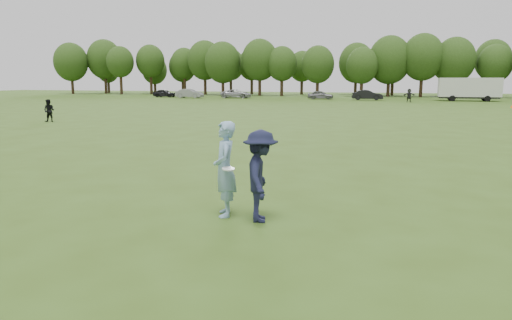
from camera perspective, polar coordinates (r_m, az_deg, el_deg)
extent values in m
plane|color=#364E16|center=(10.38, -6.79, -6.50)|extent=(200.00, 200.00, 0.00)
imported|color=#85ACCE|center=(9.86, -3.91, -1.14)|extent=(0.75, 0.89, 2.07)
imported|color=#171A34|center=(9.47, 0.57, -2.01)|extent=(1.02, 1.39, 1.93)
imported|color=black|center=(35.24, -24.44, 5.63)|extent=(0.88, 0.75, 1.59)
imported|color=#242424|center=(63.94, 18.60, 7.66)|extent=(1.69, 0.69, 1.78)
imported|color=black|center=(79.72, -11.36, 8.18)|extent=(3.91, 1.60, 1.33)
imported|color=gray|center=(75.26, -8.32, 8.23)|extent=(4.49, 1.64, 1.47)
imported|color=#ADACB1|center=(74.34, -2.47, 8.27)|extent=(5.14, 2.67, 1.38)
imported|color=slate|center=(70.41, 8.07, 8.06)|extent=(3.94, 1.76, 1.32)
imported|color=black|center=(68.85, 13.75, 7.89)|extent=(4.55, 1.92, 1.46)
cone|color=#FF5E0D|center=(55.34, 29.34, 5.85)|extent=(0.28, 0.28, 0.30)
cylinder|color=white|center=(9.51, -3.48, -1.10)|extent=(0.29, 0.29, 0.07)
cube|color=silver|center=(70.43, 25.11, 8.23)|extent=(8.00, 2.50, 2.60)
cube|color=black|center=(70.47, 25.02, 7.10)|extent=(7.60, 2.30, 0.25)
cylinder|color=black|center=(68.96, 23.34, 7.09)|extent=(0.80, 0.25, 0.80)
cylinder|color=black|center=(71.44, 23.12, 7.18)|extent=(0.80, 0.25, 0.80)
cylinder|color=black|center=(69.58, 26.96, 6.84)|extent=(0.80, 0.25, 0.80)
cylinder|color=black|center=(72.04, 26.62, 6.94)|extent=(0.80, 0.25, 0.80)
cube|color=#333333|center=(69.99, 21.44, 7.37)|extent=(1.20, 0.15, 0.12)
cylinder|color=#332114|center=(103.91, -21.96, 8.68)|extent=(0.56, 0.56, 3.63)
ellipsoid|color=#233A13|center=(103.97, -22.13, 11.28)|extent=(6.88, 6.88, 7.91)
cylinder|color=#332114|center=(104.17, -18.27, 9.03)|extent=(0.56, 0.56, 4.13)
ellipsoid|color=#233A13|center=(104.25, -18.43, 11.86)|extent=(7.25, 7.25, 8.34)
cylinder|color=#332114|center=(97.73, -16.50, 9.11)|extent=(0.56, 0.56, 4.18)
ellipsoid|color=#233A13|center=(97.80, -16.63, 11.68)|extent=(5.42, 5.42, 6.23)
cylinder|color=#332114|center=(98.15, -12.97, 9.29)|extent=(0.56, 0.56, 4.26)
ellipsoid|color=#233A13|center=(98.22, -13.07, 11.96)|extent=(5.79, 5.79, 6.66)
cylinder|color=#332114|center=(96.35, -8.89, 9.31)|extent=(0.56, 0.56, 3.91)
ellipsoid|color=#233A13|center=(96.40, -8.96, 11.85)|extent=(5.47, 5.47, 6.29)
cylinder|color=#332114|center=(92.56, -6.37, 9.32)|extent=(0.56, 0.56, 3.83)
ellipsoid|color=#233A13|center=(92.63, -6.42, 12.28)|extent=(6.75, 6.75, 7.76)
cylinder|color=#332114|center=(87.98, -4.15, 9.13)|extent=(0.56, 0.56, 3.25)
ellipsoid|color=#233A13|center=(88.03, -4.19, 12.06)|extent=(6.76, 6.76, 7.78)
cylinder|color=#332114|center=(86.07, 0.46, 9.29)|extent=(0.56, 0.56, 3.71)
ellipsoid|color=#233A13|center=(86.14, 0.46, 12.41)|extent=(6.68, 6.68, 7.68)
cylinder|color=#332114|center=(84.59, 3.23, 9.18)|extent=(0.56, 0.56, 3.46)
ellipsoid|color=#233A13|center=(84.63, 3.26, 11.93)|extent=(5.49, 5.49, 6.31)
cylinder|color=#332114|center=(83.15, 7.68, 8.98)|extent=(0.56, 0.56, 3.14)
ellipsoid|color=#233A13|center=(83.18, 7.74, 11.75)|extent=(5.78, 5.78, 6.64)
cylinder|color=#332114|center=(82.00, 13.03, 8.76)|extent=(0.56, 0.56, 3.01)
ellipsoid|color=#233A13|center=(82.03, 13.14, 11.43)|extent=(5.46, 5.46, 6.28)
cylinder|color=#332114|center=(84.20, 16.19, 8.72)|extent=(0.56, 0.56, 3.23)
ellipsoid|color=#233A13|center=(84.25, 16.35, 11.92)|extent=(7.29, 7.29, 8.38)
cylinder|color=#332114|center=(84.19, 19.93, 8.70)|extent=(0.56, 0.56, 3.77)
ellipsoid|color=#233A13|center=(84.27, 20.12, 11.99)|extent=(6.95, 6.95, 8.00)
cylinder|color=#332114|center=(85.19, 23.38, 8.34)|extent=(0.56, 0.56, 3.33)
ellipsoid|color=#233A13|center=(85.24, 23.59, 11.37)|extent=(6.71, 6.71, 7.71)
cylinder|color=#332114|center=(86.34, 27.49, 8.01)|extent=(0.56, 0.56, 3.22)
ellipsoid|color=#233A13|center=(86.37, 27.70, 10.63)|extent=(5.54, 5.54, 6.37)
cylinder|color=#332114|center=(109.88, -17.93, 8.78)|extent=(0.56, 0.56, 2.97)
ellipsoid|color=#233A13|center=(109.89, -18.03, 10.62)|extent=(4.85, 4.85, 5.58)
cylinder|color=#332114|center=(104.95, -12.49, 8.92)|extent=(0.56, 0.56, 2.73)
ellipsoid|color=#233A13|center=(104.96, -12.57, 10.93)|extent=(5.45, 5.45, 6.27)
cylinder|color=#332114|center=(100.04, -9.12, 9.14)|extent=(0.56, 0.56, 3.25)
ellipsoid|color=#233A13|center=(100.07, -9.19, 11.45)|extent=(5.68, 5.68, 6.53)
cylinder|color=#332114|center=(98.97, -3.16, 9.34)|extent=(0.56, 0.56, 3.62)
ellipsoid|color=#233A13|center=(99.02, -3.18, 11.82)|extent=(5.80, 5.80, 6.67)
cylinder|color=#332114|center=(94.81, -0.54, 9.32)|extent=(0.56, 0.56, 3.61)
ellipsoid|color=#233A13|center=(94.85, -0.54, 11.85)|extent=(5.58, 5.58, 6.42)
cylinder|color=#332114|center=(92.79, 5.73, 9.16)|extent=(0.56, 0.56, 3.29)
ellipsoid|color=#233A13|center=(92.82, 5.77, 11.57)|extent=(5.30, 5.30, 6.09)
cylinder|color=#332114|center=(92.81, 12.32, 8.98)|extent=(0.56, 0.56, 3.28)
ellipsoid|color=#233A13|center=(92.86, 12.43, 11.77)|extent=(6.78, 6.78, 7.79)
cylinder|color=#332114|center=(90.97, 16.65, 8.73)|extent=(0.56, 0.56, 3.11)
ellipsoid|color=#233A13|center=(90.99, 16.78, 11.13)|extent=(5.34, 5.34, 6.14)
cylinder|color=#332114|center=(92.80, 22.56, 8.52)|extent=(0.56, 0.56, 3.50)
ellipsoid|color=#233A13|center=(92.83, 22.72, 10.86)|extent=(4.82, 4.82, 5.54)
cylinder|color=#332114|center=(94.44, 27.27, 8.28)|extent=(0.56, 0.56, 3.80)
ellipsoid|color=#233A13|center=(94.50, 27.49, 11.06)|extent=(6.34, 6.34, 7.29)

